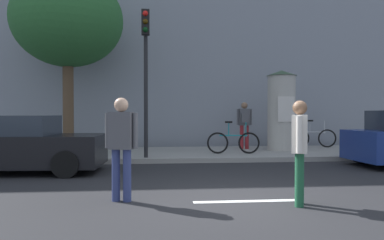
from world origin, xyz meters
TOP-DOWN VIEW (x-y plane):
  - ground_plane at (0.00, 0.00)m, footprint 80.00×80.00m
  - sidewalk_curb at (0.00, 7.00)m, footprint 36.00×4.00m
  - lane_markings at (0.00, 0.00)m, footprint 25.80×0.16m
  - building_backdrop at (0.00, 12.00)m, footprint 36.00×5.00m
  - traffic_light at (-1.83, 5.24)m, footprint 0.24×0.45m
  - poster_column at (3.08, 7.23)m, footprint 1.11×1.11m
  - street_tree at (-4.57, 7.27)m, footprint 3.82×3.82m
  - pedestrian_in_dark_shirt at (0.81, -0.35)m, footprint 0.40×0.58m
  - pedestrian_near_pole at (-2.11, 0.21)m, footprint 0.56×0.34m
  - pedestrian_with_backpack at (1.82, 7.78)m, footprint 0.58×0.40m
  - bicycle_leaning at (4.73, 8.19)m, footprint 1.76×0.33m
  - bicycle_upright at (1.07, 6.19)m, footprint 1.77×0.25m
  - parked_car_blue at (-5.22, 3.62)m, footprint 4.63×2.05m

SIDE VIEW (x-z plane):
  - ground_plane at x=0.00m, z-range 0.00..0.00m
  - lane_markings at x=0.00m, z-range 0.00..0.01m
  - sidewalk_curb at x=0.00m, z-range 0.00..0.15m
  - bicycle_leaning at x=4.73m, z-range -0.01..1.08m
  - bicycle_upright at x=1.07m, z-range -0.01..1.08m
  - parked_car_blue at x=-5.22m, z-range -0.02..1.43m
  - pedestrian_in_dark_shirt at x=0.81m, z-range 0.15..1.87m
  - pedestrian_near_pole at x=-2.11m, z-range 0.16..1.93m
  - pedestrian_with_backpack at x=1.82m, z-range 0.32..2.09m
  - poster_column at x=3.08m, z-range 0.17..3.10m
  - traffic_light at x=-1.83m, z-range 0.91..5.37m
  - street_tree at x=-4.57m, z-range 1.61..7.83m
  - building_backdrop at x=0.00m, z-range 0.00..11.81m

